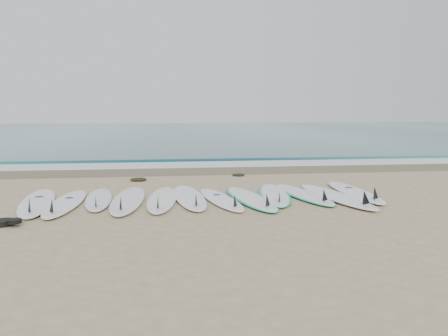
{
  "coord_description": "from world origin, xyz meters",
  "views": [
    {
      "loc": [
        -0.73,
        -8.16,
        1.65
      ],
      "look_at": [
        0.58,
        1.59,
        0.4
      ],
      "focal_mm": 35.0,
      "sensor_mm": 36.0,
      "label": 1
    }
  ],
  "objects": [
    {
      "name": "ground",
      "position": [
        0.0,
        0.0,
        0.0
      ],
      "size": [
        120.0,
        120.0,
        0.0
      ],
      "primitive_type": "plane",
      "color": "tan"
    },
    {
      "name": "ocean",
      "position": [
        0.0,
        32.5,
        0.01
      ],
      "size": [
        120.0,
        55.0,
        0.03
      ],
      "primitive_type": "cube",
      "color": "#266465",
      "rests_on": "ground"
    },
    {
      "name": "wet_sand_band",
      "position": [
        0.0,
        4.1,
        0.01
      ],
      "size": [
        120.0,
        1.8,
        0.01
      ],
      "primitive_type": "cube",
      "color": "brown",
      "rests_on": "ground"
    },
    {
      "name": "foam_band",
      "position": [
        0.0,
        5.5,
        0.02
      ],
      "size": [
        120.0,
        1.4,
        0.04
      ],
      "primitive_type": "cube",
      "color": "silver",
      "rests_on": "ground"
    },
    {
      "name": "wave_crest",
      "position": [
        0.0,
        7.0,
        0.05
      ],
      "size": [
        120.0,
        1.0,
        0.1
      ],
      "primitive_type": "cube",
      "color": "#266465",
      "rests_on": "ground"
    },
    {
      "name": "surfboard_0",
      "position": [
        -3.03,
        -0.1,
        0.06
      ],
      "size": [
        0.98,
        2.78,
        0.35
      ],
      "rotation": [
        0.0,
        0.0,
        0.16
      ],
      "color": "white",
      "rests_on": "ground"
    },
    {
      "name": "surfboard_1",
      "position": [
        -2.52,
        -0.23,
        0.06
      ],
      "size": [
        0.56,
        2.54,
        0.32
      ],
      "rotation": [
        0.0,
        0.0,
        -0.02
      ],
      "color": "white",
      "rests_on": "ground"
    },
    {
      "name": "surfboard_2",
      "position": [
        -1.98,
        0.09,
        0.05
      ],
      "size": [
        0.68,
        2.33,
        0.29
      ],
      "rotation": [
        0.0,
        0.0,
        0.09
      ],
      "color": "silver",
      "rests_on": "ground"
    },
    {
      "name": "surfboard_3",
      "position": [
        -1.43,
        -0.11,
        0.06
      ],
      "size": [
        0.66,
        2.76,
        0.35
      ],
      "rotation": [
        0.0,
        0.0,
        -0.03
      ],
      "color": "silver",
      "rests_on": "ground"
    },
    {
      "name": "surfboard_4",
      "position": [
        -0.81,
        -0.1,
        0.06
      ],
      "size": [
        0.69,
        2.58,
        0.33
      ],
      "rotation": [
        0.0,
        0.0,
        -0.06
      ],
      "color": "white",
      "rests_on": "ground"
    },
    {
      "name": "surfboard_5",
      "position": [
        -0.29,
        0.02,
        0.06
      ],
      "size": [
        0.73,
        2.68,
        0.34
      ],
      "rotation": [
        0.0,
        0.0,
        0.07
      ],
      "color": "white",
      "rests_on": "ground"
    },
    {
      "name": "surfboard_6",
      "position": [
        0.29,
        -0.23,
        0.05
      ],
      "size": [
        0.87,
        2.38,
        0.3
      ],
      "rotation": [
        0.0,
        0.0,
        0.17
      ],
      "color": "white",
      "rests_on": "ground"
    },
    {
      "name": "surfboard_7",
      "position": [
        0.85,
        -0.21,
        0.05
      ],
      "size": [
        0.92,
        2.57,
        0.32
      ],
      "rotation": [
        0.0,
        0.0,
        0.13
      ],
      "color": "white",
      "rests_on": "ground"
    },
    {
      "name": "surfboard_8",
      "position": [
        1.4,
        0.13,
        0.05
      ],
      "size": [
        0.96,
        2.54,
        0.32
      ],
      "rotation": [
        0.0,
        0.0,
        -0.15
      ],
      "color": "white",
      "rests_on": "ground"
    },
    {
      "name": "surfboard_9",
      "position": [
        1.97,
        0.08,
        0.05
      ],
      "size": [
        0.91,
        2.51,
        0.31
      ],
      "rotation": [
        0.0,
        0.0,
        0.13
      ],
      "color": "white",
      "rests_on": "ground"
    },
    {
      "name": "surfboard_10",
      "position": [
        2.52,
        -0.28,
        0.06
      ],
      "size": [
        0.94,
        2.81,
        0.35
      ],
      "rotation": [
        0.0,
        0.0,
        0.13
      ],
      "color": "white",
      "rests_on": "ground"
    },
    {
      "name": "surfboard_11",
      "position": [
        3.07,
        0.12,
        0.06
      ],
      "size": [
        0.61,
        2.64,
        0.34
      ],
      "rotation": [
        0.0,
        0.0,
        -0.03
      ],
      "color": "white",
      "rests_on": "ground"
    },
    {
      "name": "seaweed_near",
      "position": [
        -1.39,
        2.51,
        0.04
      ],
      "size": [
        0.41,
        0.32,
        0.08
      ],
      "primitive_type": "ellipsoid",
      "color": "black",
      "rests_on": "ground"
    },
    {
      "name": "seaweed_far",
      "position": [
        1.16,
        3.0,
        0.03
      ],
      "size": [
        0.34,
        0.27,
        0.07
      ],
      "primitive_type": "ellipsoid",
      "color": "black",
      "rests_on": "ground"
    },
    {
      "name": "leash_coil",
      "position": [
        -3.08,
        -1.52,
        0.05
      ],
      "size": [
        0.46,
        0.36,
        0.11
      ],
      "color": "black",
      "rests_on": "ground"
    }
  ]
}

